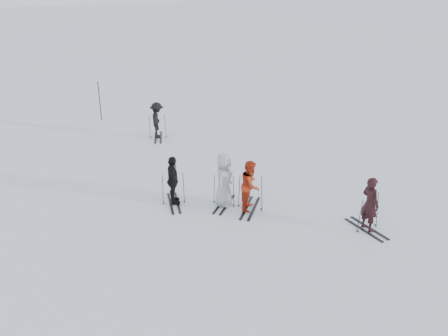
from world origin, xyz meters
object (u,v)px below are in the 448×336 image
skier_uphill_left (173,181)px  skier_uphill_far (157,121)px  skier_near_dark (370,205)px  skier_grey (224,180)px  piste_marker (100,101)px  skier_red (251,186)px

skier_uphill_left → skier_uphill_far: size_ratio=1.05×
skier_near_dark → skier_uphill_far: skier_near_dark is taller
skier_grey → skier_uphill_left: bearing=106.6°
piste_marker → skier_uphill_far: bearing=-55.0°
skier_red → skier_grey: bearing=88.1°
skier_red → skier_uphill_left: (-2.35, 1.07, -0.00)m
skier_red → skier_uphill_far: size_ratio=1.05×
skier_grey → skier_near_dark: bearing=-90.7°
skier_uphill_far → piste_marker: 3.96m
skier_near_dark → skier_uphill_far: 10.74m
skier_red → skier_grey: size_ratio=0.92×
skier_uphill_left → piste_marker: bearing=14.9°
skier_near_dark → piste_marker: (-7.07, 12.85, 0.09)m
piste_marker → skier_red: bearing=-69.0°
piste_marker → skier_grey: bearing=-71.8°
skier_grey → piste_marker: piste_marker is taller
piste_marker → skier_near_dark: bearing=-61.2°
skier_uphill_far → skier_uphill_left: bearing=-174.1°
skier_uphill_far → piste_marker: piste_marker is taller
skier_grey → skier_uphill_left: 1.69m
skier_grey → skier_uphill_left: size_ratio=1.09×
skier_red → skier_grey: (-0.75, 0.52, 0.07)m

